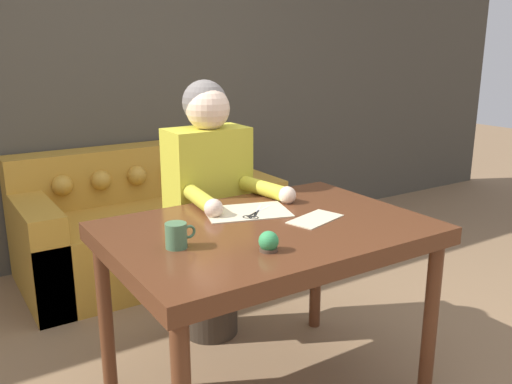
{
  "coord_description": "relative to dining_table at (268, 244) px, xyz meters",
  "views": [
    {
      "loc": [
        -1.2,
        -1.57,
        1.46
      ],
      "look_at": [
        -0.04,
        0.24,
        0.88
      ],
      "focal_mm": 38.0,
      "sensor_mm": 36.0,
      "label": 1
    }
  ],
  "objects": [
    {
      "name": "pattern_paper_main",
      "position": [
        0.02,
        0.18,
        0.08
      ],
      "size": [
        0.4,
        0.32,
        0.0
      ],
      "color": "beige",
      "rests_on": "dining_table"
    },
    {
      "name": "mug",
      "position": [
        -0.4,
        -0.03,
        0.13
      ],
      "size": [
        0.11,
        0.08,
        0.09
      ],
      "color": "#47704C",
      "rests_on": "dining_table"
    },
    {
      "name": "scissors",
      "position": [
        0.02,
        0.13,
        0.08
      ],
      "size": [
        0.2,
        0.17,
        0.01
      ],
      "color": "silver",
      "rests_on": "dining_table"
    },
    {
      "name": "wall_back",
      "position": [
        0.07,
        2.01,
        0.6
      ],
      "size": [
        8.0,
        0.06,
        2.6
      ],
      "color": "#474238",
      "rests_on": "ground_plane"
    },
    {
      "name": "person",
      "position": [
        0.06,
        0.6,
        -0.03
      ],
      "size": [
        0.45,
        0.59,
        1.31
      ],
      "color": "#33281E",
      "rests_on": "ground_plane"
    },
    {
      "name": "dining_table",
      "position": [
        0.0,
        0.0,
        0.0
      ],
      "size": [
        1.24,
        0.87,
        0.78
      ],
      "color": "#562D19",
      "rests_on": "ground_plane"
    },
    {
      "name": "pattern_paper_offcut",
      "position": [
        0.2,
        -0.05,
        0.08
      ],
      "size": [
        0.26,
        0.19,
        0.0
      ],
      "color": "beige",
      "rests_on": "dining_table"
    },
    {
      "name": "pin_cushion",
      "position": [
        -0.15,
        -0.23,
        0.11
      ],
      "size": [
        0.07,
        0.07,
        0.07
      ],
      "color": "#4C3828",
      "rests_on": "dining_table"
    },
    {
      "name": "couch",
      "position": [
        0.1,
        1.58,
        -0.4
      ],
      "size": [
        1.61,
        0.85,
        0.8
      ],
      "color": "#B7842D",
      "rests_on": "ground_plane"
    }
  ]
}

